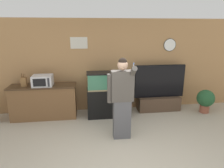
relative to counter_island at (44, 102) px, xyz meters
The scene contains 8 objects.
wall_back_paneled 2.02m from the counter_island, 13.70° to the left, with size 10.00×0.08×2.60m.
counter_island is the anchor object (origin of this frame).
microwave 0.59m from the counter_island, 57.45° to the right, with size 0.49×0.41×0.28m.
knife_block 0.72m from the counter_island, behind, with size 0.13×0.12×0.33m.
aquarium_on_stand 1.73m from the counter_island, ahead, with size 1.16×0.46×1.23m.
tv_on_stand 3.22m from the counter_island, ahead, with size 1.47×0.40×1.35m.
person_standing 2.30m from the counter_island, 34.42° to the right, with size 0.56×0.42×1.76m.
potted_plant 4.48m from the counter_island, ahead, with size 0.49×0.49×0.67m.
Camera 1 is at (-0.64, -2.84, 2.32)m, focal length 32.00 mm.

